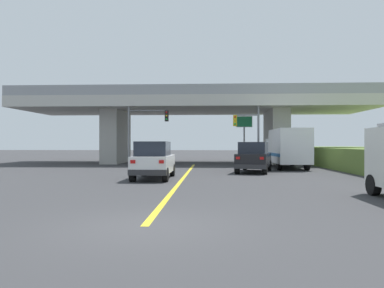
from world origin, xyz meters
TOP-DOWN VIEW (x-y plane):
  - ground at (0.00, 28.62)m, footprint 160.00×160.00m
  - overpass_bridge at (0.00, 28.62)m, footprint 33.84×10.15m
  - lane_divider_stripe at (0.00, 12.88)m, footprint 0.20×25.76m
  - suv_lead at (-1.55, 11.51)m, footprint 1.91×4.42m
  - suv_crossing at (4.42, 16.63)m, footprint 2.98×5.14m
  - box_truck at (7.50, 20.91)m, footprint 2.33×7.21m
  - traffic_signal_nearside at (4.91, 23.92)m, footprint 2.27×0.36m
  - traffic_signal_farside at (-4.42, 23.86)m, footprint 3.59×0.36m
  - highway_sign at (4.66, 26.41)m, footprint 1.51×0.17m

SIDE VIEW (x-z plane):
  - ground at x=0.00m, z-range 0.00..0.00m
  - lane_divider_stripe at x=0.00m, z-range 0.00..0.01m
  - suv_lead at x=-1.55m, z-range 0.00..2.02m
  - suv_crossing at x=4.42m, z-range 0.01..2.03m
  - box_truck at x=7.50m, z-range 0.09..3.11m
  - traffic_signal_nearside at x=4.91m, z-range 0.61..5.78m
  - highway_sign at x=4.66m, z-range 1.08..5.74m
  - traffic_signal_farside at x=-4.42m, z-range 0.81..6.20m
  - overpass_bridge at x=0.00m, z-range 1.48..8.57m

